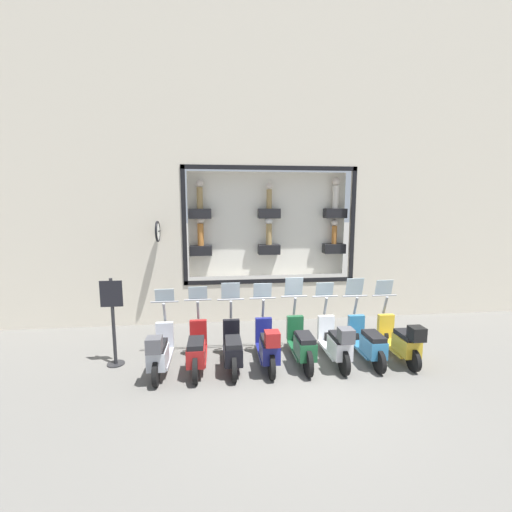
# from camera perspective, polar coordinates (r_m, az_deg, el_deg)

# --- Properties ---
(ground_plane) EXTENTS (120.00, 120.00, 0.00)m
(ground_plane) POSITION_cam_1_polar(r_m,az_deg,el_deg) (7.24, 6.76, -19.34)
(ground_plane) COLOR #66635E
(building_facade) EXTENTS (1.20, 36.00, 9.33)m
(building_facade) POSITION_cam_1_polar(r_m,az_deg,el_deg) (10.04, 2.36, 16.29)
(building_facade) COLOR beige
(building_facade) RESTS_ON ground_plane
(scooter_yellow_0) EXTENTS (1.79, 0.61, 1.61)m
(scooter_yellow_0) POSITION_cam_1_polar(r_m,az_deg,el_deg) (8.30, 23.04, -12.77)
(scooter_yellow_0) COLOR black
(scooter_yellow_0) RESTS_ON ground_plane
(scooter_teal_1) EXTENTS (1.80, 0.60, 1.68)m
(scooter_teal_1) POSITION_cam_1_polar(r_m,az_deg,el_deg) (8.04, 18.10, -13.44)
(scooter_teal_1) COLOR black
(scooter_teal_1) RESTS_ON ground_plane
(scooter_white_2) EXTENTS (1.80, 0.60, 1.59)m
(scooter_white_2) POSITION_cam_1_polar(r_m,az_deg,el_deg) (7.71, 13.19, -13.84)
(scooter_white_2) COLOR black
(scooter_white_2) RESTS_ON ground_plane
(scooter_green_3) EXTENTS (1.81, 0.60, 1.73)m
(scooter_green_3) POSITION_cam_1_polar(r_m,az_deg,el_deg) (7.57, 7.60, -14.28)
(scooter_green_3) COLOR black
(scooter_green_3) RESTS_ON ground_plane
(scooter_navy_4) EXTENTS (1.80, 0.60, 1.61)m
(scooter_navy_4) POSITION_cam_1_polar(r_m,az_deg,el_deg) (7.37, 2.01, -14.68)
(scooter_navy_4) COLOR black
(scooter_navy_4) RESTS_ON ground_plane
(scooter_black_5) EXTENTS (1.80, 0.60, 1.64)m
(scooter_black_5) POSITION_cam_1_polar(r_m,az_deg,el_deg) (7.38, -3.92, -15.05)
(scooter_black_5) COLOR black
(scooter_black_5) RESTS_ON ground_plane
(scooter_red_6) EXTENTS (1.81, 0.61, 1.57)m
(scooter_red_6) POSITION_cam_1_polar(r_m,az_deg,el_deg) (7.38, -9.82, -15.08)
(scooter_red_6) COLOR black
(scooter_red_6) RESTS_ON ground_plane
(scooter_silver_7) EXTENTS (1.80, 0.61, 1.53)m
(scooter_silver_7) POSITION_cam_1_polar(r_m,az_deg,el_deg) (7.39, -15.74, -15.02)
(scooter_silver_7) COLOR black
(scooter_silver_7) RESTS_ON ground_plane
(shop_sign_post) EXTENTS (0.36, 0.45, 1.88)m
(shop_sign_post) POSITION_cam_1_polar(r_m,az_deg,el_deg) (7.87, -22.74, -9.55)
(shop_sign_post) COLOR #232326
(shop_sign_post) RESTS_ON ground_plane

